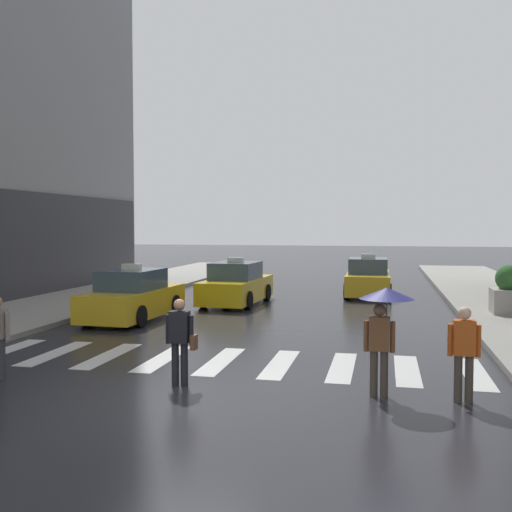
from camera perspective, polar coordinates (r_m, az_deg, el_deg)
The scene contains 9 objects.
ground_plane at distance 10.90m, azimuth -7.70°, elevation -13.26°, with size 160.00×160.00×0.00m, color #26262B.
crosswalk_markings at distance 13.67m, azimuth -3.39°, elevation -9.88°, with size 11.30×2.80×0.01m.
taxi_lead at distance 19.80m, azimuth -11.56°, elevation -3.83°, with size 2.07×4.60×1.80m.
taxi_second at distance 23.23m, azimuth -1.88°, elevation -2.78°, with size 2.13×4.63×1.80m.
taxi_third at distance 26.44m, azimuth 10.56°, elevation -2.14°, with size 1.96×4.56×1.80m.
pedestrian_with_umbrella at distance 10.87m, azimuth 12.02°, elevation -5.16°, with size 0.96×0.96×1.94m.
pedestrian_with_handbag at distance 11.54m, azimuth -7.17°, elevation -7.59°, with size 0.60×0.24×1.65m.
pedestrian_plain_coat at distance 10.98m, azimuth 19.08°, elevation -8.24°, with size 0.55×0.24×1.65m.
planter_mid_block at distance 21.39m, azimuth 22.84°, elevation -3.11°, with size 1.10×1.10×1.60m.
Camera 1 is at (3.55, -9.85, 3.03)m, focal length 42.28 mm.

